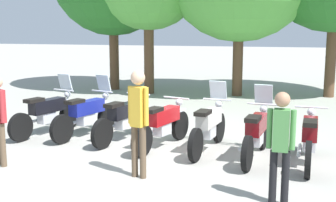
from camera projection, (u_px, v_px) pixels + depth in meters
name	position (u px, v px, depth m)	size (l,w,h in m)	color
ground_plane	(163.00, 147.00, 9.59)	(80.00, 80.00, 0.00)	#9E9B93
motorcycle_0	(47.00, 112.00, 10.63)	(0.87, 2.11, 1.37)	black
motorcycle_1	(87.00, 114.00, 10.46)	(0.88, 2.11, 1.37)	black
motorcycle_2	(124.00, 118.00, 10.06)	(0.84, 2.13, 0.99)	black
motorcycle_3	(163.00, 124.00, 9.50)	(0.85, 2.12, 0.99)	black
motorcycle_4	(209.00, 126.00, 9.26)	(0.71, 2.18, 1.37)	black
motorcycle_5	(256.00, 132.00, 8.71)	(0.69, 2.18, 1.37)	black
motorcycle_6	(309.00, 138.00, 8.37)	(0.62, 2.19, 0.99)	black
person_1	(281.00, 140.00, 6.43)	(0.41, 0.23, 1.64)	black
person_2	(138.00, 115.00, 7.55)	(0.40, 0.30, 1.82)	brown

